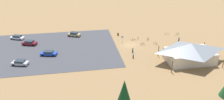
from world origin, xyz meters
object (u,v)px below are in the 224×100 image
(bicycle_black_yard_front, at_px, (143,44))
(car_maroon_second_row, at_px, (30,43))
(bicycle_white_near_porch, at_px, (167,34))
(bicycle_orange_by_bin, at_px, (156,43))
(bicycle_blue_back_row, at_px, (133,40))
(visitor_crossing_yard, at_px, (133,55))
(lot_sign, at_px, (122,38))
(visitor_by_pavilion, at_px, (133,50))
(bicycle_green_lone_east, at_px, (177,34))
(pine_far_east, at_px, (124,95))
(trash_bin, at_px, (118,34))
(car_tan_front_row, at_px, (74,34))
(visitor_near_lot, at_px, (179,39))
(bicycle_red_lone_west, at_px, (138,38))
(car_blue_far_end, at_px, (49,53))
(car_silver_aisle_side, at_px, (20,63))
(car_white_by_curb, at_px, (17,37))
(bike_pavilion, at_px, (190,52))
(bicycle_teal_yard_center, at_px, (148,39))

(bicycle_black_yard_front, distance_m, car_maroon_second_row, 35.61)
(bicycle_white_near_porch, distance_m, bicycle_orange_by_bin, 10.15)
(bicycle_blue_back_row, distance_m, visitor_crossing_yard, 12.53)
(lot_sign, distance_m, visitor_by_pavilion, 8.28)
(bicycle_white_near_porch, relative_size, bicycle_black_yard_front, 0.81)
(bicycle_green_lone_east, bearing_deg, bicycle_black_yard_front, 23.55)
(pine_far_east, xyz_separation_m, bicycle_white_near_porch, (-24.27, -38.18, -4.93))
(trash_bin, bearing_deg, car_tan_front_row, -7.09)
(visitor_near_lot, bearing_deg, car_tan_front_row, -18.31)
(bicycle_red_lone_west, distance_m, visitor_by_pavilion, 11.21)
(car_maroon_second_row, height_order, car_tan_front_row, car_tan_front_row)
(car_blue_far_end, relative_size, visitor_crossing_yard, 2.67)
(bicycle_red_lone_west, xyz_separation_m, car_silver_aisle_side, (35.28, 12.23, 0.35))
(bicycle_orange_by_bin, bearing_deg, visitor_crossing_yard, 39.70)
(car_white_by_curb, relative_size, visitor_near_lot, 2.80)
(bicycle_white_near_porch, distance_m, car_maroon_second_row, 46.27)
(lot_sign, relative_size, bicycle_black_yard_front, 1.30)
(car_silver_aisle_side, bearing_deg, visitor_near_lot, -171.24)
(bicycle_blue_back_row, bearing_deg, car_blue_far_end, 13.73)
(pine_far_east, relative_size, visitor_near_lot, 4.73)
(car_white_by_curb, xyz_separation_m, visitor_crossing_yard, (-34.75, 19.94, 0.22))
(lot_sign, bearing_deg, bike_pavilion, 133.14)
(lot_sign, relative_size, car_maroon_second_row, 0.46)
(bicycle_white_near_porch, height_order, visitor_near_lot, visitor_near_lot)
(bike_pavilion, height_order, car_maroon_second_row, bike_pavilion)
(bicycle_green_lone_east, relative_size, visitor_near_lot, 0.99)
(lot_sign, xyz_separation_m, car_blue_far_end, (22.55, 5.68, -0.69))
(car_tan_front_row, bearing_deg, bicycle_teal_yard_center, 162.49)
(pine_far_east, relative_size, bicycle_red_lone_west, 5.09)
(bicycle_black_yard_front, height_order, car_maroon_second_row, car_maroon_second_row)
(car_white_by_curb, height_order, visitor_by_pavilion, visitor_by_pavilion)
(bicycle_red_lone_west, distance_m, bicycle_orange_by_bin, 6.93)
(car_maroon_second_row, relative_size, car_white_by_curb, 0.98)
(car_tan_front_row, xyz_separation_m, car_blue_far_end, (7.28, 13.93, -0.06))
(visitor_by_pavilion, bearing_deg, bicycle_teal_yard_center, -130.77)
(bicycle_blue_back_row, bearing_deg, pine_far_east, 72.39)
(car_tan_front_row, distance_m, visitor_crossing_yard, 25.22)
(lot_sign, height_order, visitor_crossing_yard, lot_sign)
(visitor_crossing_yard, bearing_deg, car_tan_front_row, -50.81)
(car_tan_front_row, bearing_deg, bicycle_red_lone_west, 163.73)
(lot_sign, xyz_separation_m, visitor_crossing_yard, (-0.66, 11.30, -0.46))
(trash_bin, relative_size, car_silver_aisle_side, 0.20)
(bicycle_red_lone_west, bearing_deg, car_blue_far_end, 15.21)
(car_maroon_second_row, xyz_separation_m, visitor_near_lot, (-47.42, 5.79, 0.15))
(trash_bin, height_order, visitor_crossing_yard, visitor_crossing_yard)
(bike_pavilion, relative_size, visitor_by_pavilion, 8.15)
(visitor_near_lot, bearing_deg, bicycle_teal_yard_center, -20.35)
(pine_far_east, relative_size, bicycle_white_near_porch, 6.04)
(trash_bin, distance_m, bicycle_white_near_porch, 17.32)
(bicycle_red_lone_west, relative_size, bicycle_black_yard_front, 0.96)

